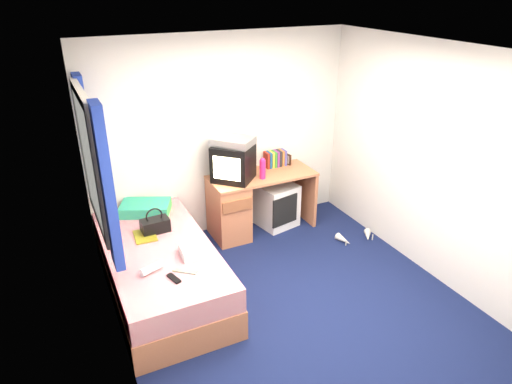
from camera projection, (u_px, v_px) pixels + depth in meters
name	position (u px, v px, depth m)	size (l,w,h in m)	color
ground	(290.00, 301.00, 4.54)	(3.40, 3.40, 0.00)	#0C1438
room_shell	(296.00, 165.00, 3.92)	(3.40, 3.40, 3.40)	white
bed	(161.00, 270.00, 4.56)	(1.01, 2.00, 0.54)	#BF754F
pillow	(146.00, 208.00, 5.06)	(0.53, 0.34, 0.12)	teal
desk	(241.00, 204.00, 5.58)	(1.30, 0.55, 0.75)	#BF754F
storage_cube	(276.00, 205.00, 5.84)	(0.45, 0.45, 0.56)	white
crt_tv	(233.00, 162.00, 5.30)	(0.59, 0.59, 0.43)	black
vcr	(233.00, 141.00, 5.20)	(0.45, 0.32, 0.09)	#ADADAF
book_row	(275.00, 159.00, 5.74)	(0.27, 0.13, 0.20)	maroon
picture_frame	(287.00, 159.00, 5.81)	(0.02, 0.12, 0.14)	black
pink_water_bottle	(263.00, 169.00, 5.38)	(0.07, 0.07, 0.23)	#EE2168
aerosol_can	(250.00, 170.00, 5.42)	(0.05, 0.05, 0.19)	white
handbag	(155.00, 225.00, 4.67)	(0.29, 0.17, 0.27)	black
towel	(196.00, 250.00, 4.29)	(0.28, 0.23, 0.09)	silver
magazine	(145.00, 236.00, 4.61)	(0.21, 0.28, 0.01)	yellow
water_bottle	(151.00, 269.00, 4.04)	(0.07, 0.07, 0.20)	white
colour_swatch_fan	(185.00, 271.00, 4.06)	(0.22, 0.06, 0.01)	gold
remote_control	(174.00, 278.00, 3.95)	(0.05, 0.16, 0.02)	black
window_assembly	(94.00, 163.00, 4.06)	(0.11, 1.42, 1.40)	silver
white_heels	(356.00, 238.00, 5.56)	(0.49, 0.28, 0.09)	beige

